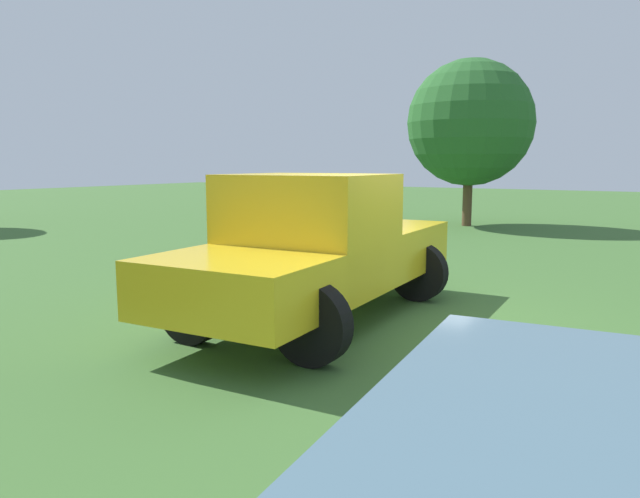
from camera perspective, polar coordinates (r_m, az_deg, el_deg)
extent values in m
plane|color=#3D662D|center=(7.30, 7.05, -7.39)|extent=(80.00, 80.00, 0.00)
cylinder|color=black|center=(9.18, 0.54, -1.42)|extent=(0.83, 0.22, 0.83)
cylinder|color=black|center=(8.59, 9.48, -2.21)|extent=(0.83, 0.22, 0.83)
cylinder|color=black|center=(6.63, -12.37, -5.42)|extent=(0.83, 0.22, 0.83)
cylinder|color=black|center=(5.78, -0.86, -7.26)|extent=(0.83, 0.22, 0.83)
cube|color=gold|center=(8.72, 4.63, 0.30)|extent=(1.90, 2.05, 0.64)
cube|color=gold|center=(7.10, -1.14, 1.59)|extent=(1.88, 1.66, 1.40)
cube|color=slate|center=(7.06, -1.15, 5.14)|extent=(1.73, 1.42, 0.48)
cube|color=gold|center=(6.34, -5.53, -2.93)|extent=(1.92, 2.44, 0.60)
cube|color=silver|center=(9.60, 6.84, -0.57)|extent=(1.74, 0.20, 0.16)
cylinder|color=brown|center=(19.22, 14.07, 5.22)|extent=(0.29, 0.29, 2.04)
sphere|color=#286028|center=(19.23, 14.30, 11.73)|extent=(3.89, 3.89, 3.89)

